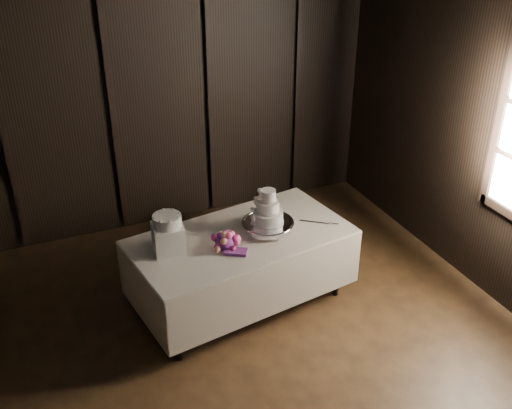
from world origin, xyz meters
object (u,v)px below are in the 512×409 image
object	(u,v)px
small_cake	(167,221)
display_table	(241,267)
cake_stand	(268,226)
bouquet	(225,241)
wedding_cake	(266,211)
box_pedestal	(168,238)

from	to	relation	value
small_cake	display_table	bearing A→B (deg)	-1.81
cake_stand	bouquet	distance (m)	0.48
wedding_cake	small_cake	size ratio (longest dim) A/B	1.32
display_table	wedding_cake	bearing A→B (deg)	-15.17
box_pedestal	small_cake	size ratio (longest dim) A/B	1.06
cake_stand	small_cake	size ratio (longest dim) A/B	1.96
bouquet	box_pedestal	size ratio (longest dim) A/B	1.59
bouquet	box_pedestal	distance (m)	0.49
wedding_cake	box_pedestal	world-z (taller)	wedding_cake
display_table	wedding_cake	size ratio (longest dim) A/B	6.52
bouquet	box_pedestal	bearing A→B (deg)	162.07
display_table	small_cake	xyz separation A→B (m)	(-0.66, 0.02, 0.64)
wedding_cake	box_pedestal	distance (m)	0.91
cake_stand	small_cake	world-z (taller)	small_cake
wedding_cake	bouquet	bearing A→B (deg)	-144.58
cake_stand	wedding_cake	bearing A→B (deg)	-150.26
small_cake	wedding_cake	bearing A→B (deg)	-2.98
bouquet	display_table	bearing A→B (deg)	33.09
display_table	box_pedestal	bearing A→B (deg)	169.22
small_cake	cake_stand	bearing A→B (deg)	-2.06
display_table	cake_stand	bearing A→B (deg)	-11.65
cake_stand	small_cake	distance (m)	0.96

